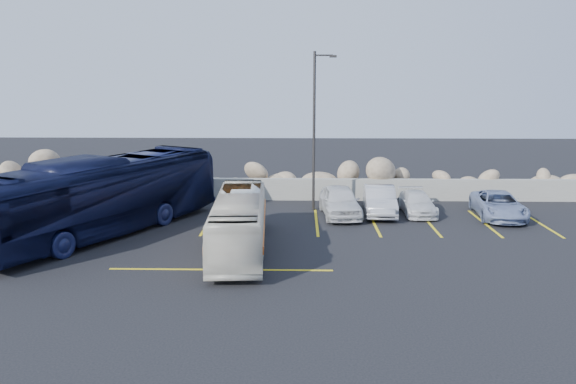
{
  "coord_description": "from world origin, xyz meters",
  "views": [
    {
      "loc": [
        1.83,
        -18.77,
        6.71
      ],
      "look_at": [
        1.31,
        4.0,
        2.07
      ],
      "focal_mm": 35.0,
      "sensor_mm": 36.0,
      "label": 1
    }
  ],
  "objects_px": {
    "vintage_bus": "(239,223)",
    "car_a": "(340,201)",
    "car_d": "(498,205)",
    "tour_coach": "(103,196)",
    "car_c": "(417,203)",
    "car_b": "(380,200)",
    "lamppost": "(315,127)"
  },
  "relations": [
    {
      "from": "vintage_bus",
      "to": "car_c",
      "type": "relative_size",
      "value": 2.19
    },
    {
      "from": "lamppost",
      "to": "car_d",
      "type": "bearing_deg",
      "value": -8.47
    },
    {
      "from": "car_c",
      "to": "car_a",
      "type": "bearing_deg",
      "value": -172.62
    },
    {
      "from": "car_c",
      "to": "lamppost",
      "type": "bearing_deg",
      "value": 172.49
    },
    {
      "from": "vintage_bus",
      "to": "car_a",
      "type": "xyz_separation_m",
      "value": [
        4.35,
        5.82,
        -0.4
      ]
    },
    {
      "from": "vintage_bus",
      "to": "car_d",
      "type": "height_order",
      "value": "vintage_bus"
    },
    {
      "from": "car_a",
      "to": "car_d",
      "type": "distance_m",
      "value": 7.73
    },
    {
      "from": "tour_coach",
      "to": "car_d",
      "type": "height_order",
      "value": "tour_coach"
    },
    {
      "from": "tour_coach",
      "to": "car_a",
      "type": "distance_m",
      "value": 11.14
    },
    {
      "from": "vintage_bus",
      "to": "car_b",
      "type": "xyz_separation_m",
      "value": [
        6.36,
        6.23,
        -0.44
      ]
    },
    {
      "from": "car_d",
      "to": "car_a",
      "type": "bearing_deg",
      "value": -175.75
    },
    {
      "from": "tour_coach",
      "to": "car_c",
      "type": "distance_m",
      "value": 15.04
    },
    {
      "from": "car_c",
      "to": "vintage_bus",
      "type": "bearing_deg",
      "value": -142.85
    },
    {
      "from": "lamppost",
      "to": "car_b",
      "type": "bearing_deg",
      "value": -13.27
    },
    {
      "from": "lamppost",
      "to": "vintage_bus",
      "type": "xyz_separation_m",
      "value": [
        -3.12,
        -7.0,
        -3.15
      ]
    },
    {
      "from": "car_c",
      "to": "car_d",
      "type": "height_order",
      "value": "car_d"
    },
    {
      "from": "lamppost",
      "to": "car_b",
      "type": "distance_m",
      "value": 4.9
    },
    {
      "from": "tour_coach",
      "to": "car_a",
      "type": "xyz_separation_m",
      "value": [
        10.52,
        3.53,
        -0.97
      ]
    },
    {
      "from": "vintage_bus",
      "to": "tour_coach",
      "type": "relative_size",
      "value": 0.67
    },
    {
      "from": "car_a",
      "to": "car_c",
      "type": "bearing_deg",
      "value": 3.04
    },
    {
      "from": "vintage_bus",
      "to": "car_b",
      "type": "distance_m",
      "value": 8.92
    },
    {
      "from": "vintage_bus",
      "to": "tour_coach",
      "type": "xyz_separation_m",
      "value": [
        -6.18,
        2.3,
        0.57
      ]
    },
    {
      "from": "car_b",
      "to": "car_d",
      "type": "bearing_deg",
      "value": -2.38
    },
    {
      "from": "vintage_bus",
      "to": "car_c",
      "type": "height_order",
      "value": "vintage_bus"
    },
    {
      "from": "vintage_bus",
      "to": "car_a",
      "type": "height_order",
      "value": "vintage_bus"
    },
    {
      "from": "car_a",
      "to": "vintage_bus",
      "type": "bearing_deg",
      "value": -131.52
    },
    {
      "from": "vintage_bus",
      "to": "car_c",
      "type": "bearing_deg",
      "value": 34.52
    },
    {
      "from": "vintage_bus",
      "to": "car_b",
      "type": "relative_size",
      "value": 1.93
    },
    {
      "from": "vintage_bus",
      "to": "car_d",
      "type": "relative_size",
      "value": 1.83
    },
    {
      "from": "car_b",
      "to": "car_c",
      "type": "bearing_deg",
      "value": 7.12
    },
    {
      "from": "car_a",
      "to": "car_d",
      "type": "xyz_separation_m",
      "value": [
        7.73,
        -0.16,
        -0.12
      ]
    },
    {
      "from": "vintage_bus",
      "to": "car_a",
      "type": "relative_size",
      "value": 1.88
    }
  ]
}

